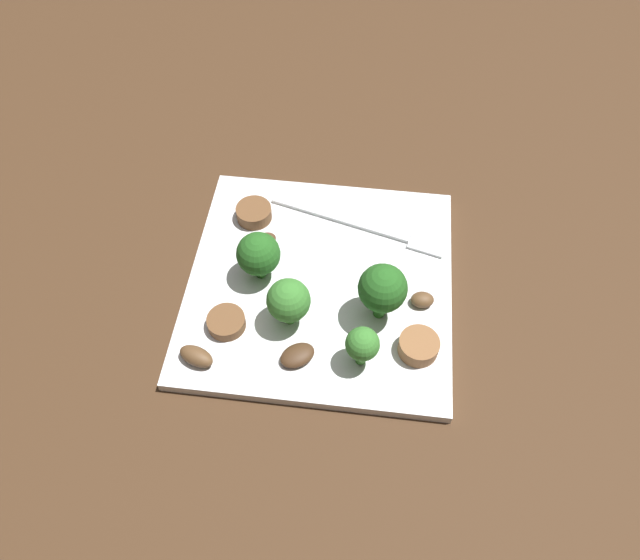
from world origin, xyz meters
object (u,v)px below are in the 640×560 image
Objects in this scene: mushroom_1 at (196,356)px; mushroom_3 at (297,355)px; broccoli_floret_3 at (362,345)px; broccoli_floret_0 at (258,256)px; fork at (369,228)px; broccoli_floret_1 at (289,301)px; mushroom_2 at (422,300)px; mushroom_0 at (265,240)px; sausage_slice_0 at (226,322)px; sausage_slice_1 at (254,213)px; sausage_slice_2 at (419,346)px; plate at (320,283)px; broccoli_floret_2 at (383,289)px.

mushroom_1 reaches higher than mushroom_3.
broccoli_floret_0 is at bearing 142.49° from broccoli_floret_3.
broccoli_floret_1 is (-0.06, -0.11, 0.03)m from fork.
broccoli_floret_1 is 0.12m from mushroom_2.
sausage_slice_0 is at bearing -100.58° from mushroom_0.
broccoli_floret_1 is at bearing -65.06° from sausage_slice_1.
fork is 3.47× the size of broccoli_floret_1.
fork is 5.12× the size of sausage_slice_2.
broccoli_floret_0 reaches higher than sausage_slice_0.
sausage_slice_0 is (-0.02, -0.06, -0.03)m from broccoli_floret_0.
fork is 3.44× the size of broccoli_floret_0.
plate is at bearing 2.33° from broccoli_floret_0.
broccoli_floret_3 reaches higher than sausage_slice_2.
fork is 0.17m from sausage_slice_0.
sausage_slice_0 is 0.18m from mushroom_2.
fork is at bearing 60.82° from broccoli_floret_1.
broccoli_floret_2 reaches higher than sausage_slice_0.
broccoli_floret_3 is at bearing -161.97° from sausage_slice_2.
sausage_slice_2 is at bearing -34.46° from plate.
broccoli_floret_0 reaches higher than fork.
broccoli_floret_1 is 0.09m from mushroom_0.
plate is 0.06m from broccoli_floret_1.
sausage_slice_0 is at bearing -165.61° from mushroom_2.
sausage_slice_2 is (0.05, 0.02, -0.02)m from broccoli_floret_3.
sausage_slice_0 is (-0.12, -0.12, 0.00)m from fork.
sausage_slice_0 is (-0.05, -0.01, -0.03)m from broccoli_floret_1.
mushroom_2 reaches higher than plate.
broccoli_floret_1 is 1.48× the size of sausage_slice_2.
broccoli_floret_2 is 2.00× the size of mushroom_3.
broccoli_floret_3 is at bearing -128.13° from mushroom_2.
sausage_slice_2 is at bearing -92.87° from mushroom_2.
fork is 0.14m from sausage_slice_2.
mushroom_0 is at bearing 112.26° from mushroom_3.
broccoli_floret_2 is 0.17m from sausage_slice_1.
fork is at bearing 46.73° from sausage_slice_0.
sausage_slice_0 is at bearing -167.92° from broccoli_floret_2.
broccoli_floret_1 is at bearing 108.00° from mushroom_3.
mushroom_0 is 1.08× the size of mushroom_2.
sausage_slice_1 is 1.69× the size of mushroom_2.
broccoli_floret_3 is 1.27× the size of sausage_slice_2.
sausage_slice_0 is 0.10m from mushroom_0.
plate is 6.90× the size of sausage_slice_1.
mushroom_1 is 0.09m from mushroom_3.
broccoli_floret_1 is 0.13m from sausage_slice_1.
mushroom_0 is at bearing 79.42° from sausage_slice_0.
broccoli_floret_0 is 2.29× the size of mushroom_0.
broccoli_floret_2 is 1.41× the size of broccoli_floret_3.
broccoli_floret_0 is 1.46× the size of sausage_slice_1.
broccoli_floret_0 reaches higher than mushroom_1.
plate is 1.37× the size of fork.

